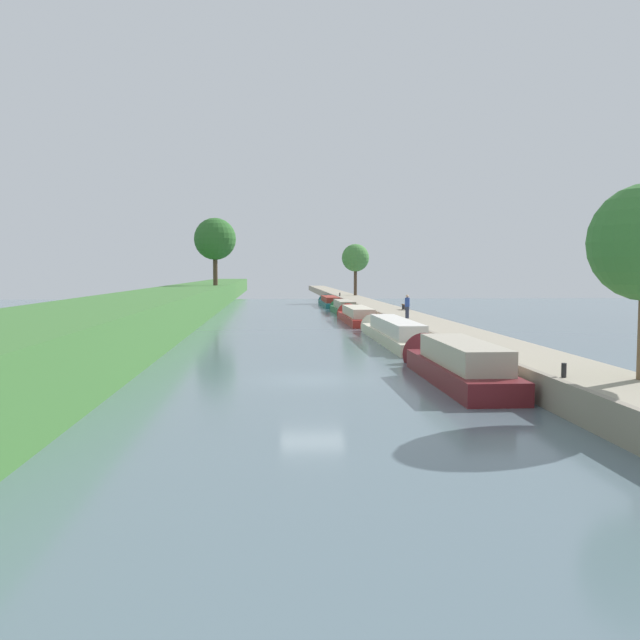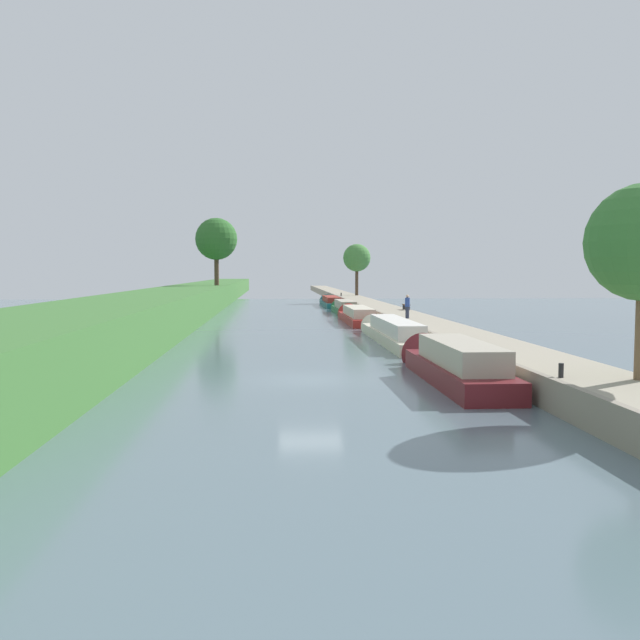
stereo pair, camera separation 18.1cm
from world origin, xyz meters
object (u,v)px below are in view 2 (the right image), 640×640
object	(u,v)px
narrowboat_green	(344,308)
person_walking	(407,306)
park_bench	(406,306)
narrowboat_teal	(330,302)
mooring_bollard_near	(561,370)
mooring_bollard_far	(341,294)
narrowboat_cream	(392,332)
narrowboat_maroon	(452,364)
narrowboat_red	(356,316)

from	to	relation	value
narrowboat_green	person_walking	bearing A→B (deg)	-84.77
person_walking	park_bench	bearing A→B (deg)	79.41
narrowboat_teal	mooring_bollard_near	world-z (taller)	mooring_bollard_near
park_bench	person_walking	bearing A→B (deg)	-100.59
person_walking	mooring_bollard_far	distance (m)	43.20
mooring_bollard_near	mooring_bollard_far	world-z (taller)	same
narrowboat_teal	park_bench	xyz separation A→B (m)	(4.33, -26.60, 0.85)
narrowboat_cream	narrowboat_teal	world-z (taller)	narrowboat_cream
narrowboat_maroon	narrowboat_cream	bearing A→B (deg)	89.35
person_walking	narrowboat_teal	bearing A→B (deg)	93.60
narrowboat_cream	person_walking	xyz separation A→B (m)	(2.15, 6.13, 1.28)
narrowboat_cream	narrowboat_green	size ratio (longest dim) A/B	1.32
narrowboat_green	park_bench	distance (m)	13.07
narrowboat_teal	person_walking	world-z (taller)	person_walking
person_walking	narrowboat_cream	bearing A→B (deg)	-109.35
narrowboat_cream	narrowboat_teal	distance (m)	43.35
narrowboat_cream	narrowboat_green	bearing A→B (deg)	89.91
mooring_bollard_far	park_bench	world-z (taller)	park_bench
mooring_bollard_near	narrowboat_teal	bearing A→B (deg)	91.71
narrowboat_maroon	narrowboat_green	bearing A→B (deg)	89.72
person_walking	park_bench	world-z (taller)	person_walking
narrowboat_maroon	mooring_bollard_far	bearing A→B (deg)	88.31
narrowboat_red	park_bench	bearing A→B (deg)	6.07
narrowboat_maroon	narrowboat_green	distance (m)	44.01
narrowboat_maroon	park_bench	bearing A→B (deg)	82.25
narrowboat_green	park_bench	size ratio (longest dim) A/B	7.90
mooring_bollard_far	mooring_bollard_near	bearing A→B (deg)	-90.00
person_walking	mooring_bollard_far	bearing A→B (deg)	90.56
narrowboat_maroon	narrowboat_red	world-z (taller)	narrowboat_maroon
narrowboat_teal	mooring_bollard_far	xyz separation A→B (m)	(1.92, 5.97, 0.72)
narrowboat_cream	narrowboat_green	xyz separation A→B (m)	(0.05, 29.13, -0.06)
narrowboat_red	park_bench	size ratio (longest dim) A/B	8.66
person_walking	narrowboat_maroon	bearing A→B (deg)	-96.31
narrowboat_maroon	person_walking	size ratio (longest dim) A/B	6.57
narrowboat_maroon	park_bench	size ratio (longest dim) A/B	7.28
narrowboat_cream	mooring_bollard_near	size ratio (longest dim) A/B	34.81
narrowboat_red	narrowboat_green	size ratio (longest dim) A/B	1.10
narrowboat_teal	mooring_bollard_near	bearing A→B (deg)	-88.29
person_walking	mooring_bollard_far	world-z (taller)	person_walking
narrowboat_green	narrowboat_teal	xyz separation A→B (m)	(-0.24, 14.22, -0.03)
narrowboat_red	person_walking	xyz separation A→B (m)	(2.38, -10.16, 1.33)
narrowboat_cream	narrowboat_teal	xyz separation A→B (m)	(-0.19, 43.35, -0.10)
mooring_bollard_far	park_bench	distance (m)	32.66
narrowboat_maroon	narrowboat_red	distance (m)	31.17
narrowboat_cream	narrowboat_red	xyz separation A→B (m)	(-0.22, 16.29, -0.06)
narrowboat_green	mooring_bollard_near	distance (m)	49.82
narrowboat_red	narrowboat_cream	bearing A→B (deg)	-89.21
narrowboat_green	narrowboat_teal	size ratio (longest dim) A/B	0.86
narrowboat_red	person_walking	bearing A→B (deg)	-76.84
narrowboat_maroon	narrowboat_teal	size ratio (longest dim) A/B	0.79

